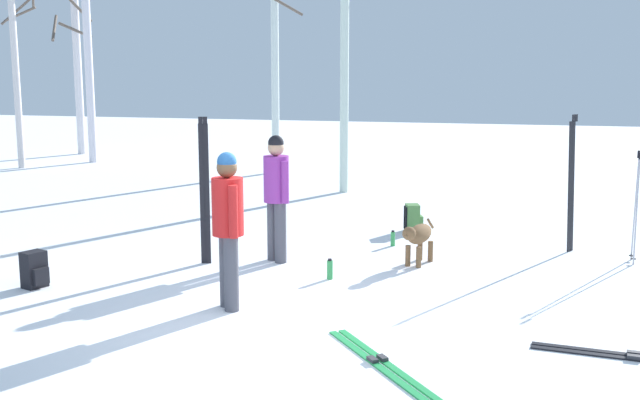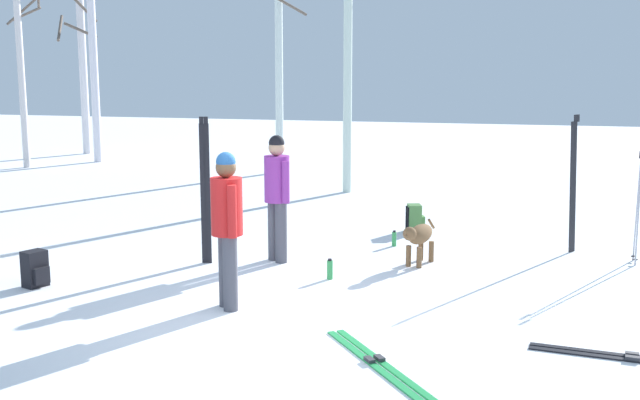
# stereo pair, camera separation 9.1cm
# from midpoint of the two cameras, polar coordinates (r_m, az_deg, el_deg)

# --- Properties ---
(ground_plane) EXTENTS (60.00, 60.00, 0.00)m
(ground_plane) POSITION_cam_midpoint_polar(r_m,az_deg,el_deg) (8.07, -2.67, -8.96)
(ground_plane) COLOR white
(person_1) EXTENTS (0.36, 0.43, 1.72)m
(person_1) POSITION_cam_midpoint_polar(r_m,az_deg,el_deg) (8.28, -6.61, -1.49)
(person_1) COLOR #4C4C56
(person_1) RESTS_ON ground_plane
(person_3) EXTENTS (0.43, 0.36, 1.72)m
(person_3) POSITION_cam_midpoint_polar(r_m,az_deg,el_deg) (10.29, -2.96, 0.75)
(person_3) COLOR #4C4C56
(person_3) RESTS_ON ground_plane
(dog) EXTENTS (0.38, 0.87, 0.57)m
(dog) POSITION_cam_midpoint_polar(r_m,az_deg,el_deg) (10.28, 7.62, -2.69)
(dog) COLOR brown
(dog) RESTS_ON ground_plane
(ski_pair_planted_1) EXTENTS (0.15, 0.21, 1.96)m
(ski_pair_planted_1) POSITION_cam_midpoint_polar(r_m,az_deg,el_deg) (11.36, 18.49, 1.07)
(ski_pair_planted_1) COLOR black
(ski_pair_planted_1) RESTS_ON ground_plane
(ski_pair_planted_2) EXTENTS (0.13, 0.05, 1.97)m
(ski_pair_planted_2) POSITION_cam_midpoint_polar(r_m,az_deg,el_deg) (10.28, -8.26, 0.64)
(ski_pair_planted_2) COLOR black
(ski_pair_planted_2) RESTS_ON ground_plane
(ski_pair_lying_0) EXTENTS (1.28, 1.51, 0.05)m
(ski_pair_lying_0) POSITION_cam_midpoint_polar(r_m,az_deg,el_deg) (6.97, 4.62, -11.95)
(ski_pair_lying_0) COLOR green
(ski_pair_lying_0) RESTS_ON ground_plane
(ski_pair_lying_1) EXTENTS (1.91, 0.33, 0.05)m
(ski_pair_lying_1) POSITION_cam_midpoint_polar(r_m,az_deg,el_deg) (7.61, 22.83, -10.82)
(ski_pair_lying_1) COLOR black
(ski_pair_lying_1) RESTS_ON ground_plane
(ski_poles_0) EXTENTS (0.07, 0.28, 1.51)m
(ski_poles_0) POSITION_cam_midpoint_polar(r_m,az_deg,el_deg) (11.06, 22.76, -0.30)
(ski_poles_0) COLOR #B2B2BC
(ski_poles_0) RESTS_ON ground_plane
(backpack_0) EXTENTS (0.33, 0.31, 0.44)m
(backpack_0) POSITION_cam_midpoint_polar(r_m,az_deg,el_deg) (9.81, -20.13, -4.85)
(backpack_0) COLOR black
(backpack_0) RESTS_ON ground_plane
(backpack_2) EXTENTS (0.33, 0.31, 0.44)m
(backpack_2) POSITION_cam_midpoint_polar(r_m,az_deg,el_deg) (12.40, 7.26, -1.37)
(backpack_2) COLOR #4C7F3F
(backpack_2) RESTS_ON ground_plane
(water_bottle_0) EXTENTS (0.07, 0.07, 0.23)m
(water_bottle_0) POSITION_cam_midpoint_polar(r_m,az_deg,el_deg) (11.37, 5.75, -2.88)
(water_bottle_0) COLOR green
(water_bottle_0) RESTS_ON ground_plane
(water_bottle_1) EXTENTS (0.07, 0.07, 0.26)m
(water_bottle_1) POSITION_cam_midpoint_polar(r_m,az_deg,el_deg) (9.56, 1.01, -5.18)
(water_bottle_1) COLOR green
(water_bottle_1) RESTS_ON ground_plane
(birch_tree_0) EXTENTS (1.53, 1.15, 5.36)m
(birch_tree_0) POSITION_cam_midpoint_polar(r_m,az_deg,el_deg) (24.63, -17.13, 9.72)
(birch_tree_0) COLOR silver
(birch_tree_0) RESTS_ON ground_plane
(birch_tree_1) EXTENTS (1.55, 0.93, 5.92)m
(birch_tree_1) POSITION_cam_midpoint_polar(r_m,az_deg,el_deg) (21.69, -21.18, 10.13)
(birch_tree_1) COLOR silver
(birch_tree_1) RESTS_ON ground_plane
(birch_tree_2) EXTENTS (1.68, 1.70, 6.85)m
(birch_tree_2) POSITION_cam_midpoint_polar(r_m,az_deg,el_deg) (22.33, -16.40, 11.71)
(birch_tree_2) COLOR silver
(birch_tree_2) RESTS_ON ground_plane
(birch_tree_3) EXTENTS (1.57, 1.57, 6.81)m
(birch_tree_3) POSITION_cam_midpoint_polar(r_m,az_deg,el_deg) (19.25, -2.95, 12.68)
(birch_tree_3) COLOR silver
(birch_tree_3) RESTS_ON ground_plane
(birch_tree_4) EXTENTS (0.84, 1.32, 6.56)m
(birch_tree_4) POSITION_cam_midpoint_polar(r_m,az_deg,el_deg) (16.11, 2.37, 12.67)
(birch_tree_4) COLOR silver
(birch_tree_4) RESTS_ON ground_plane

